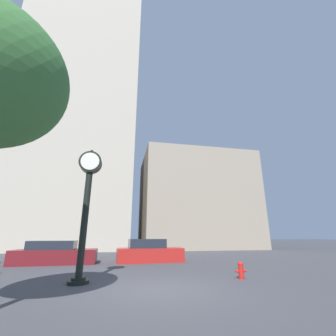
{
  "coord_description": "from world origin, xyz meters",
  "views": [
    {
      "loc": [
        -1.27,
        -7.75,
        1.61
      ],
      "look_at": [
        2.5,
        10.8,
        7.37
      ],
      "focal_mm": 24.0,
      "sensor_mm": 36.0,
      "label": 1
    }
  ],
  "objects_px": {
    "car_red": "(149,252)",
    "fire_hydrant_near": "(241,270)",
    "car_maroon": "(55,254)",
    "street_clock": "(87,198)"
  },
  "relations": [
    {
      "from": "car_red",
      "to": "car_maroon",
      "type": "bearing_deg",
      "value": 177.49
    },
    {
      "from": "car_maroon",
      "to": "fire_hydrant_near",
      "type": "height_order",
      "value": "car_maroon"
    },
    {
      "from": "car_red",
      "to": "fire_hydrant_near",
      "type": "bearing_deg",
      "value": -69.98
    },
    {
      "from": "street_clock",
      "to": "car_red",
      "type": "distance_m",
      "value": 7.65
    },
    {
      "from": "car_red",
      "to": "fire_hydrant_near",
      "type": "height_order",
      "value": "car_red"
    },
    {
      "from": "car_maroon",
      "to": "car_red",
      "type": "bearing_deg",
      "value": -0.66
    },
    {
      "from": "street_clock",
      "to": "fire_hydrant_near",
      "type": "distance_m",
      "value": 6.71
    },
    {
      "from": "car_red",
      "to": "fire_hydrant_near",
      "type": "distance_m",
      "value": 7.33
    },
    {
      "from": "street_clock",
      "to": "car_maroon",
      "type": "distance_m",
      "value": 7.3
    },
    {
      "from": "street_clock",
      "to": "fire_hydrant_near",
      "type": "relative_size",
      "value": 7.86
    }
  ]
}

